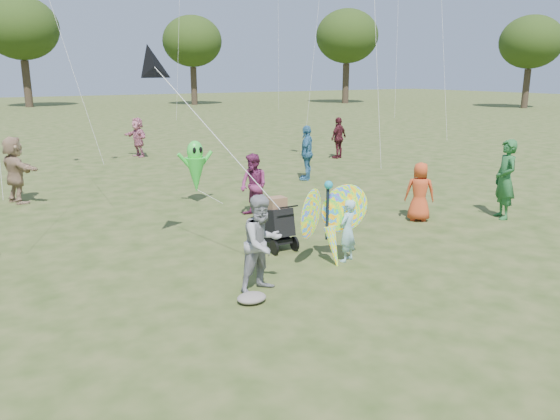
# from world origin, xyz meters

# --- Properties ---
(ground) EXTENTS (160.00, 160.00, 0.00)m
(ground) POSITION_xyz_m (0.00, 0.00, 0.00)
(ground) COLOR #51592B
(ground) RESTS_ON ground
(child_girl) EXTENTS (0.52, 0.44, 1.21)m
(child_girl) POSITION_xyz_m (1.08, 1.14, 0.60)
(child_girl) COLOR #94C9D2
(child_girl) RESTS_ON ground
(adult_man) EXTENTS (0.90, 0.76, 1.63)m
(adult_man) POSITION_xyz_m (-1.02, 0.71, 0.82)
(adult_man) COLOR #97979C
(adult_man) RESTS_ON ground
(grey_bag) EXTENTS (0.48, 0.39, 0.15)m
(grey_bag) POSITION_xyz_m (-1.41, 0.36, 0.08)
(grey_bag) COLOR gray
(grey_bag) RESTS_ON ground
(crowd_a) EXTENTS (0.83, 0.80, 1.44)m
(crowd_a) POSITION_xyz_m (4.39, 2.58, 0.72)
(crowd_a) COLOR #C5451F
(crowd_a) RESTS_ON ground
(crowd_c) EXTENTS (1.07, 1.07, 1.82)m
(crowd_c) POSITION_xyz_m (4.93, 8.31, 0.91)
(crowd_c) COLOR teal
(crowd_c) RESTS_ON ground
(crowd_d) EXTENTS (1.05, 1.79, 1.84)m
(crowd_d) POSITION_xyz_m (-3.78, 9.67, 0.92)
(crowd_d) COLOR tan
(crowd_d) RESTS_ON ground
(crowd_e) EXTENTS (0.76, 0.89, 1.59)m
(crowd_e) POSITION_xyz_m (1.11, 4.95, 0.80)
(crowd_e) COLOR #782856
(crowd_e) RESTS_ON ground
(crowd_f) EXTENTS (0.74, 0.85, 1.96)m
(crowd_f) POSITION_xyz_m (6.34, 1.68, 0.98)
(crowd_f) COLOR #235F2E
(crowd_f) RESTS_ON ground
(crowd_h) EXTENTS (1.08, 0.74, 1.71)m
(crowd_h) POSITION_xyz_m (8.67, 11.54, 0.85)
(crowd_h) COLOR #491820
(crowd_h) RESTS_ON ground
(crowd_j) EXTENTS (0.84, 1.61, 1.66)m
(crowd_j) POSITION_xyz_m (1.61, 16.26, 0.83)
(crowd_j) COLOR #BE6C83
(crowd_j) RESTS_ON ground
(jogging_stroller) EXTENTS (0.54, 1.06, 1.09)m
(jogging_stroller) POSITION_xyz_m (0.30, 2.56, 0.61)
(jogging_stroller) COLOR black
(jogging_stroller) RESTS_ON ground
(butterfly_kite) EXTENTS (1.74, 0.75, 1.80)m
(butterfly_kite) POSITION_xyz_m (0.69, 1.18, 0.82)
(butterfly_kite) COLOR #FF2831
(butterfly_kite) RESTS_ON ground
(delta_kite_rig) EXTENTS (1.69, 2.70, 2.73)m
(delta_kite_rig) POSITION_xyz_m (-1.84, 3.16, 3.61)
(delta_kite_rig) COLOR black
(delta_kite_rig) RESTS_ON ground
(alien_kite) EXTENTS (1.12, 0.69, 1.74)m
(alien_kite) POSITION_xyz_m (0.44, 7.03, 0.97)
(alien_kite) COLOR #34DE3C
(alien_kite) RESTS_ON ground
(tree_line) EXTENTS (91.78, 33.60, 10.79)m
(tree_line) POSITION_xyz_m (3.67, 44.99, 6.86)
(tree_line) COLOR #3A2D21
(tree_line) RESTS_ON ground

